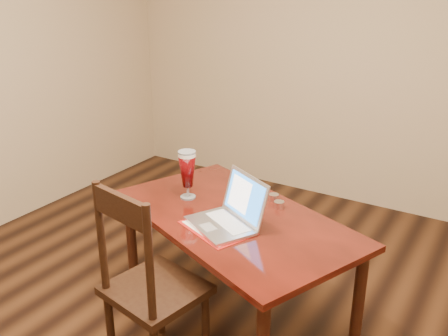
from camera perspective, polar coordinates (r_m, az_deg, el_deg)
The scene contains 3 objects.
room_shell at distance 2.06m, azimuth -5.38°, elevation 16.64°, with size 4.51×5.01×2.71m.
dining_table at distance 2.83m, azimuth 0.86°, elevation -6.56°, with size 1.63×1.28×0.97m.
dining_chair at distance 2.55m, azimuth -8.49°, elevation -13.30°, with size 0.51×0.50×1.04m.
Camera 1 is at (1.23, -1.65, 1.92)m, focal length 40.00 mm.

